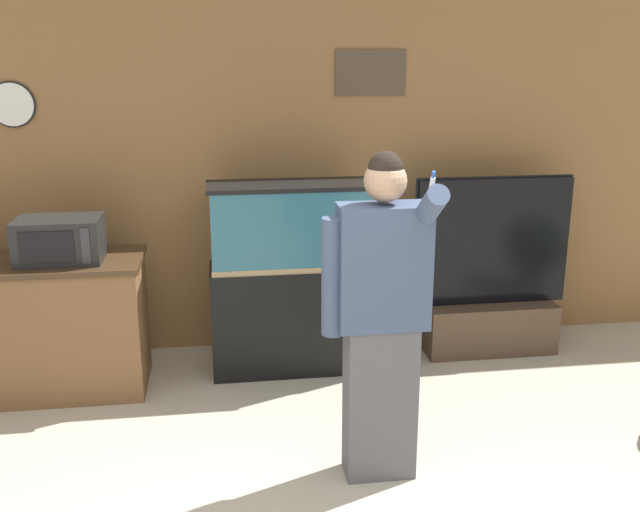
{
  "coord_description": "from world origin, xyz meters",
  "views": [
    {
      "loc": [
        -0.18,
        -2.2,
        2.19
      ],
      "look_at": [
        0.4,
        1.78,
        1.05
      ],
      "focal_mm": 40.0,
      "sensor_mm": 36.0,
      "label": 1
    }
  ],
  "objects_px": {
    "aquarium_on_stand": "(291,278)",
    "tv_on_stand": "(489,301)",
    "microwave": "(60,240)",
    "counter_island": "(25,327)",
    "person_standing": "(380,315)"
  },
  "relations": [
    {
      "from": "counter_island",
      "to": "microwave",
      "type": "distance_m",
      "value": 0.66
    },
    {
      "from": "microwave",
      "to": "aquarium_on_stand",
      "type": "height_order",
      "value": "aquarium_on_stand"
    },
    {
      "from": "counter_island",
      "to": "person_standing",
      "type": "bearing_deg",
      "value": -31.7
    },
    {
      "from": "person_standing",
      "to": "microwave",
      "type": "bearing_deg",
      "value": 145.16
    },
    {
      "from": "counter_island",
      "to": "aquarium_on_stand",
      "type": "bearing_deg",
      "value": 4.12
    },
    {
      "from": "counter_island",
      "to": "microwave",
      "type": "relative_size",
      "value": 2.98
    },
    {
      "from": "counter_island",
      "to": "person_standing",
      "type": "height_order",
      "value": "person_standing"
    },
    {
      "from": "aquarium_on_stand",
      "to": "person_standing",
      "type": "distance_m",
      "value": 1.47
    },
    {
      "from": "aquarium_on_stand",
      "to": "tv_on_stand",
      "type": "height_order",
      "value": "aquarium_on_stand"
    },
    {
      "from": "microwave",
      "to": "aquarium_on_stand",
      "type": "relative_size",
      "value": 0.39
    },
    {
      "from": "aquarium_on_stand",
      "to": "person_standing",
      "type": "bearing_deg",
      "value": -77.66
    },
    {
      "from": "person_standing",
      "to": "counter_island",
      "type": "bearing_deg",
      "value": 148.3
    },
    {
      "from": "microwave",
      "to": "tv_on_stand",
      "type": "xyz_separation_m",
      "value": [
        3.01,
        0.27,
        -0.66
      ]
    },
    {
      "from": "person_standing",
      "to": "aquarium_on_stand",
      "type": "bearing_deg",
      "value": 102.34
    },
    {
      "from": "counter_island",
      "to": "person_standing",
      "type": "relative_size",
      "value": 0.9
    }
  ]
}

